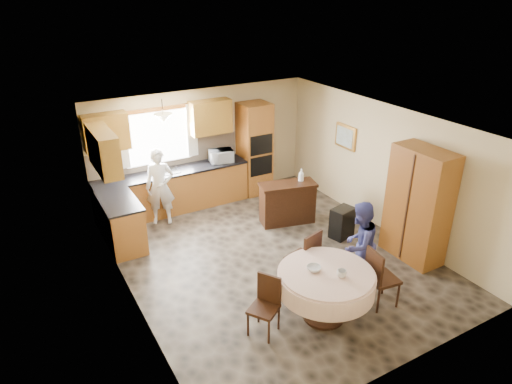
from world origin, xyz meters
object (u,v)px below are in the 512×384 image
object	(u,v)px
chair_right	(379,275)
person_dining	(359,244)
oven_tower	(255,149)
cupboard	(418,205)
dining_table	(326,282)
chair_back	(306,256)
chair_left	(266,302)
sideboard	(287,204)
person_sink	(160,187)

from	to	relation	value
chair_right	person_dining	distance (m)	0.63
oven_tower	person_dining	xyz separation A→B (m)	(-0.35, -3.99, -0.33)
cupboard	person_dining	xyz separation A→B (m)	(-1.42, -0.13, -0.29)
dining_table	chair_back	distance (m)	0.82
dining_table	chair_left	bearing A→B (deg)	167.46
dining_table	chair_left	world-z (taller)	chair_left
dining_table	person_dining	size ratio (longest dim) A/B	0.96
sideboard	dining_table	size ratio (longest dim) A/B	0.81
dining_table	chair_right	size ratio (longest dim) A/B	1.45
oven_tower	sideboard	distance (m)	1.80
oven_tower	chair_left	size ratio (longest dim) A/B	2.44
dining_table	chair_left	distance (m)	0.92
sideboard	chair_back	xyz separation A→B (m)	(-0.93, -1.97, 0.15)
person_sink	sideboard	bearing A→B (deg)	-8.17
chair_left	oven_tower	bearing A→B (deg)	119.57
oven_tower	dining_table	world-z (taller)	oven_tower
dining_table	person_dining	world-z (taller)	person_dining
cupboard	oven_tower	bearing A→B (deg)	105.50
cupboard	person_sink	world-z (taller)	cupboard
oven_tower	chair_back	xyz separation A→B (m)	(-1.11, -3.63, -0.51)
oven_tower	cupboard	size ratio (longest dim) A/B	1.04
dining_table	chair_back	bearing A→B (deg)	74.08
dining_table	chair_back	size ratio (longest dim) A/B	1.40
oven_tower	chair_right	size ratio (longest dim) A/B	2.19
chair_right	chair_back	bearing A→B (deg)	42.11
sideboard	chair_right	size ratio (longest dim) A/B	1.17
dining_table	person_sink	xyz separation A→B (m)	(-1.08, 4.03, 0.17)
cupboard	dining_table	size ratio (longest dim) A/B	1.46
sideboard	chair_left	size ratio (longest dim) A/B	1.31
sideboard	dining_table	distance (m)	2.99
sideboard	person_dining	bearing A→B (deg)	-80.37
sideboard	person_sink	distance (m)	2.60
chair_left	person_dining	xyz separation A→B (m)	(1.86, 0.23, 0.25)
sideboard	person_dining	xyz separation A→B (m)	(-0.18, -2.33, 0.32)
sideboard	person_sink	size ratio (longest dim) A/B	0.72
cupboard	dining_table	bearing A→B (deg)	-166.86
sideboard	dining_table	xyz separation A→B (m)	(-1.16, -2.75, 0.22)
sideboard	cupboard	size ratio (longest dim) A/B	0.56
cupboard	person_sink	size ratio (longest dim) A/B	1.29
dining_table	person_sink	distance (m)	4.17
person_sink	person_dining	size ratio (longest dim) A/B	1.09
oven_tower	dining_table	size ratio (longest dim) A/B	1.51
oven_tower	sideboard	world-z (taller)	oven_tower
chair_right	person_dining	world-z (taller)	person_dining
oven_tower	dining_table	xyz separation A→B (m)	(-1.33, -4.42, -0.44)
sideboard	chair_right	xyz separation A→B (m)	(-0.28, -2.92, 0.13)
chair_right	cupboard	bearing A→B (deg)	-56.91
person_sink	chair_right	bearing A→B (deg)	-43.43
oven_tower	cupboard	bearing A→B (deg)	-74.50
oven_tower	dining_table	distance (m)	4.63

